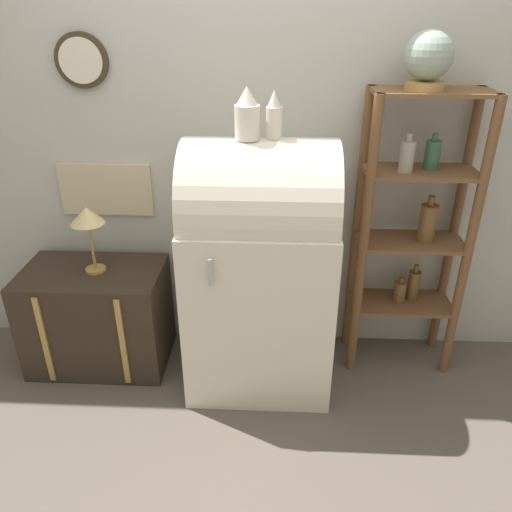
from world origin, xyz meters
TOP-DOWN VIEW (x-y plane):
  - ground_plane at (0.00, 0.00)m, footprint 12.00×12.00m
  - wall_back at (-0.01, 0.57)m, footprint 7.00×0.09m
  - refrigerator at (-0.00, 0.22)m, footprint 0.75×0.70m
  - suitcase_trunk at (-0.94, 0.27)m, footprint 0.77×0.48m
  - shelf_unit at (0.81, 0.38)m, footprint 0.59×0.30m
  - globe at (0.75, 0.36)m, footprint 0.22×0.22m
  - vase_left at (-0.06, 0.21)m, footprint 0.11×0.11m
  - vase_center at (0.06, 0.23)m, footprint 0.07×0.07m
  - desk_lamp at (-0.91, 0.28)m, footprint 0.18×0.18m

SIDE VIEW (x-z plane):
  - ground_plane at x=0.00m, z-range 0.00..0.00m
  - suitcase_trunk at x=-0.94m, z-range 0.00..0.60m
  - refrigerator at x=0.00m, z-range 0.02..1.37m
  - shelf_unit at x=0.81m, z-range 0.09..1.64m
  - desk_lamp at x=-0.91m, z-range 0.72..1.09m
  - wall_back at x=-0.01m, z-range 0.00..2.70m
  - vase_center at x=0.06m, z-range 1.35..1.56m
  - vase_left at x=-0.06m, z-range 1.35..1.58m
  - globe at x=0.75m, z-range 1.56..1.82m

